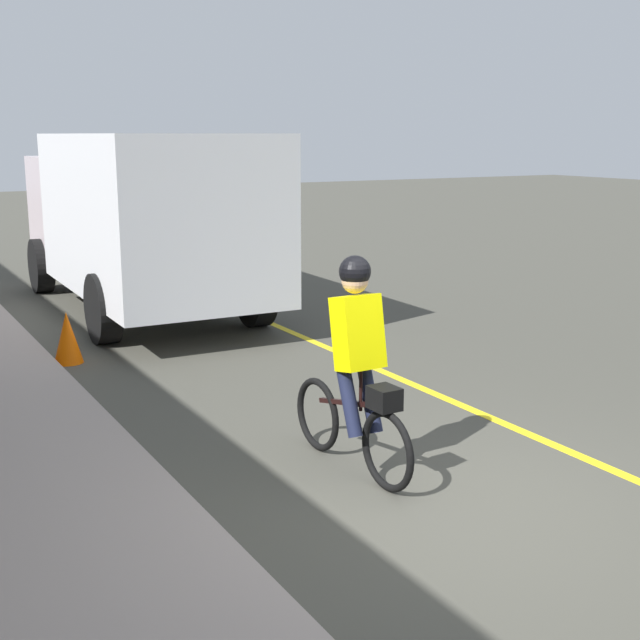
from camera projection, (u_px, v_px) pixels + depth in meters
The scene contains 5 objects.
ground_plane at pixel (467, 514), 6.35m from camera, with size 80.00×80.00×0.00m, color #44433A.
lane_line_centre at pixel (618, 472), 7.11m from camera, with size 36.00×0.12×0.01m, color yellow.
cyclist_lead at pixel (356, 367), 6.94m from camera, with size 1.71×0.37×1.83m.
box_truck_background at pixel (141, 214), 13.30m from camera, with size 6.75×2.64×2.78m.
traffic_cone_near at pixel (67, 337), 10.47m from camera, with size 0.36×0.36×0.65m, color #F95C03.
Camera 1 is at (-4.59, 3.85, 2.77)m, focal length 47.77 mm.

